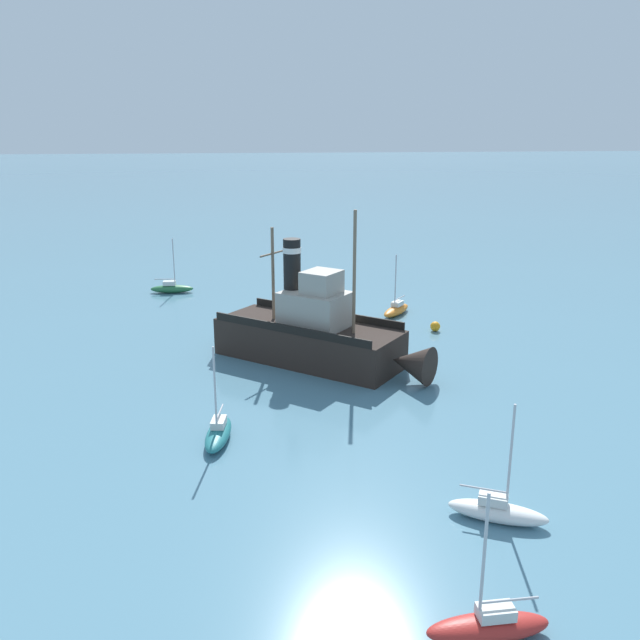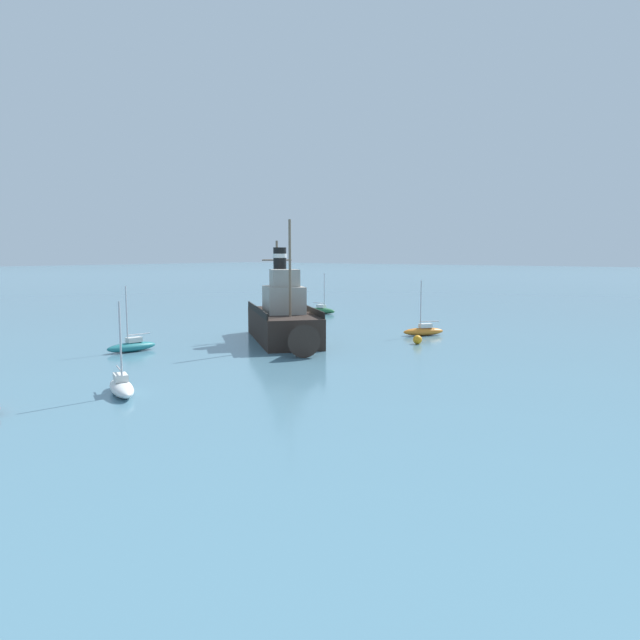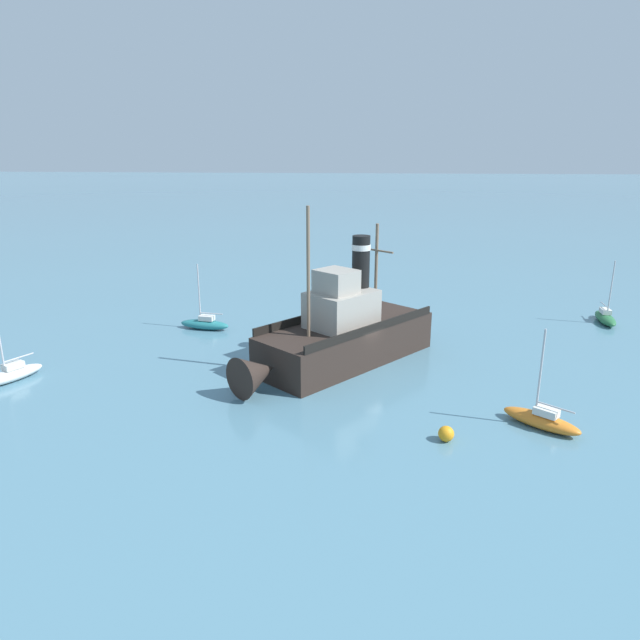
{
  "view_description": "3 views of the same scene",
  "coord_description": "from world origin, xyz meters",
  "px_view_note": "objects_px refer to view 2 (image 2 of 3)",
  "views": [
    {
      "loc": [
        42.04,
        -5.03,
        14.82
      ],
      "look_at": [
        1.33,
        -0.18,
        2.77
      ],
      "focal_mm": 38.0,
      "sensor_mm": 36.0,
      "label": 1
    },
    {
      "loc": [
        36.97,
        30.22,
        7.32
      ],
      "look_at": [
        0.8,
        2.82,
        1.99
      ],
      "focal_mm": 32.0,
      "sensor_mm": 36.0,
      "label": 2
    },
    {
      "loc": [
        -0.89,
        32.94,
        12.83
      ],
      "look_at": [
        2.94,
        -2.7,
        2.09
      ],
      "focal_mm": 32.0,
      "sensor_mm": 36.0,
      "label": 3
    }
  ],
  "objects_px": {
    "sailboat_green": "(322,310)",
    "sailboat_orange": "(423,331)",
    "old_tugboat": "(284,320)",
    "mooring_buoy": "(417,340)",
    "sailboat_teal": "(132,346)",
    "sailboat_white": "(121,386)"
  },
  "relations": [
    {
      "from": "sailboat_white",
      "to": "sailboat_orange",
      "type": "height_order",
      "value": "same"
    },
    {
      "from": "sailboat_white",
      "to": "mooring_buoy",
      "type": "xyz_separation_m",
      "value": [
        -24.22,
        4.53,
        -0.06
      ]
    },
    {
      "from": "old_tugboat",
      "to": "sailboat_teal",
      "type": "xyz_separation_m",
      "value": [
        10.51,
        -5.96,
        -1.4
      ]
    },
    {
      "from": "sailboat_white",
      "to": "mooring_buoy",
      "type": "height_order",
      "value": "sailboat_white"
    },
    {
      "from": "old_tugboat",
      "to": "sailboat_orange",
      "type": "relative_size",
      "value": 2.72
    },
    {
      "from": "sailboat_teal",
      "to": "sailboat_orange",
      "type": "distance_m",
      "value": 24.79
    },
    {
      "from": "sailboat_green",
      "to": "sailboat_teal",
      "type": "bearing_deg",
      "value": 9.2
    },
    {
      "from": "sailboat_teal",
      "to": "sailboat_green",
      "type": "distance_m",
      "value": 30.63
    },
    {
      "from": "old_tugboat",
      "to": "mooring_buoy",
      "type": "bearing_deg",
      "value": 120.6
    },
    {
      "from": "mooring_buoy",
      "to": "sailboat_green",
      "type": "bearing_deg",
      "value": -124.92
    },
    {
      "from": "sailboat_orange",
      "to": "mooring_buoy",
      "type": "distance_m",
      "value": 5.04
    },
    {
      "from": "sailboat_white",
      "to": "sailboat_orange",
      "type": "xyz_separation_m",
      "value": [
        -28.9,
        2.68,
        0.0
      ]
    },
    {
      "from": "sailboat_teal",
      "to": "mooring_buoy",
      "type": "bearing_deg",
      "value": 136.28
    },
    {
      "from": "old_tugboat",
      "to": "sailboat_green",
      "type": "xyz_separation_m",
      "value": [
        -19.73,
        -10.86,
        -1.4
      ]
    },
    {
      "from": "old_tugboat",
      "to": "sailboat_orange",
      "type": "xyz_separation_m",
      "value": [
        -10.26,
        7.58,
        -1.4
      ]
    },
    {
      "from": "sailboat_teal",
      "to": "sailboat_orange",
      "type": "height_order",
      "value": "same"
    },
    {
      "from": "sailboat_teal",
      "to": "sailboat_white",
      "type": "height_order",
      "value": "same"
    },
    {
      "from": "sailboat_green",
      "to": "sailboat_orange",
      "type": "distance_m",
      "value": 20.72
    },
    {
      "from": "old_tugboat",
      "to": "sailboat_green",
      "type": "height_order",
      "value": "old_tugboat"
    },
    {
      "from": "sailboat_teal",
      "to": "sailboat_green",
      "type": "xyz_separation_m",
      "value": [
        -30.24,
        -4.9,
        0.0
      ]
    },
    {
      "from": "sailboat_green",
      "to": "sailboat_orange",
      "type": "height_order",
      "value": "same"
    },
    {
      "from": "sailboat_orange",
      "to": "mooring_buoy",
      "type": "xyz_separation_m",
      "value": [
        4.69,
        1.84,
        -0.06
      ]
    }
  ]
}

